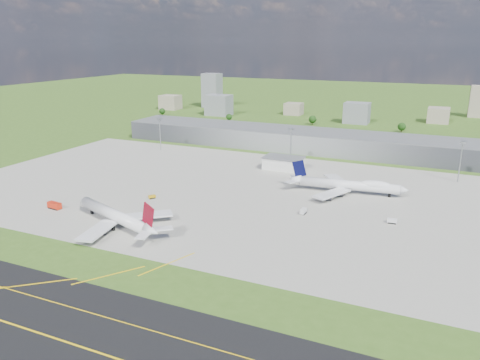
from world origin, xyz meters
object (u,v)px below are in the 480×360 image
at_px(van_white_near, 303,211).
at_px(van_white_far, 392,221).
at_px(tug_yellow, 152,197).
at_px(airliner_blue_quad, 349,185).
at_px(fire_truck, 55,206).
at_px(airliner_red_twin, 117,217).

xyz_separation_m(van_white_near, van_white_far, (43.09, 4.82, -0.11)).
distance_m(tug_yellow, van_white_far, 128.65).
height_order(airliner_blue_quad, fire_truck, airliner_blue_quad).
xyz_separation_m(airliner_red_twin, tug_yellow, (-8.48, 41.04, -3.87)).
bearing_deg(fire_truck, airliner_red_twin, -1.26).
relative_size(tug_yellow, van_white_near, 0.84).
bearing_deg(tug_yellow, airliner_blue_quad, -23.74).
relative_size(airliner_blue_quad, tug_yellow, 15.46).
height_order(fire_truck, tug_yellow, fire_truck).
height_order(airliner_red_twin, van_white_far, airliner_red_twin).
bearing_deg(airliner_red_twin, van_white_near, -125.60).
xyz_separation_m(airliner_blue_quad, tug_yellow, (-98.76, -54.65, -3.96)).
distance_m(airliner_blue_quad, fire_truck, 162.83).
bearing_deg(van_white_near, airliner_red_twin, 126.45).
height_order(tug_yellow, van_white_near, van_white_near).
bearing_deg(fire_truck, airliner_blue_quad, 39.63).
xyz_separation_m(fire_truck, tug_yellow, (37.07, 35.09, -0.81)).
xyz_separation_m(airliner_blue_quad, van_white_near, (-14.22, -43.29, -3.62)).
bearing_deg(fire_truck, tug_yellow, 49.61).
bearing_deg(airliner_red_twin, van_white_far, -134.51).
xyz_separation_m(airliner_blue_quad, van_white_far, (28.86, -38.46, -3.73)).
height_order(airliner_red_twin, fire_truck, airliner_red_twin).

